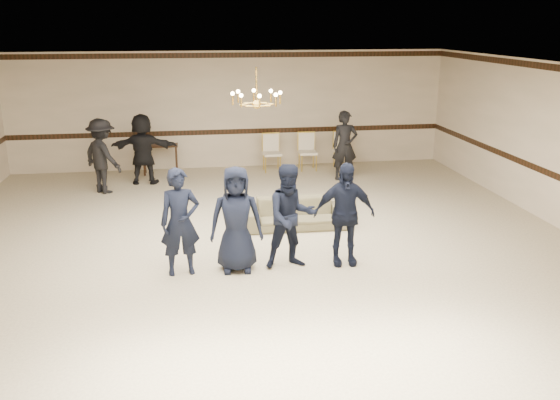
{
  "coord_description": "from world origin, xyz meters",
  "views": [
    {
      "loc": [
        -1.22,
        -9.43,
        3.96
      ],
      "look_at": [
        0.18,
        -0.5,
        1.23
      ],
      "focal_mm": 38.12,
      "sensor_mm": 36.0,
      "label": 1
    }
  ],
  "objects": [
    {
      "name": "room",
      "position": [
        0.0,
        0.0,
        1.6
      ],
      "size": [
        12.01,
        14.01,
        3.21
      ],
      "color": "beige",
      "rests_on": "ground"
    },
    {
      "name": "chair_rail",
      "position": [
        0.0,
        6.99,
        1.0
      ],
      "size": [
        12.0,
        0.02,
        0.14
      ],
      "primitive_type": "cube",
      "color": "black",
      "rests_on": "wall_back"
    },
    {
      "name": "crown_molding",
      "position": [
        0.0,
        6.99,
        3.08
      ],
      "size": [
        12.0,
        0.02,
        0.14
      ],
      "primitive_type": "cube",
      "color": "black",
      "rests_on": "wall_back"
    },
    {
      "name": "chandelier",
      "position": [
        0.0,
        1.0,
        2.88
      ],
      "size": [
        0.94,
        0.94,
        0.89
      ],
      "primitive_type": null,
      "color": "#B88F3B",
      "rests_on": "ceiling"
    },
    {
      "name": "boy_a",
      "position": [
        -1.41,
        -0.31,
        0.88
      ],
      "size": [
        0.69,
        0.5,
        1.76
      ],
      "primitive_type": "imported",
      "rotation": [
        0.0,
        0.0,
        0.12
      ],
      "color": "black",
      "rests_on": "floor"
    },
    {
      "name": "boy_b",
      "position": [
        -0.51,
        -0.31,
        0.88
      ],
      "size": [
        0.89,
        0.61,
        1.76
      ],
      "primitive_type": "imported",
      "rotation": [
        0.0,
        0.0,
        -0.06
      ],
      "color": "black",
      "rests_on": "floor"
    },
    {
      "name": "boy_c",
      "position": [
        0.39,
        -0.31,
        0.88
      ],
      "size": [
        0.92,
        0.75,
        1.76
      ],
      "primitive_type": "imported",
      "rotation": [
        0.0,
        0.0,
        0.1
      ],
      "color": "black",
      "rests_on": "floor"
    },
    {
      "name": "boy_d",
      "position": [
        1.29,
        -0.31,
        0.88
      ],
      "size": [
        1.05,
        0.47,
        1.76
      ],
      "primitive_type": "imported",
      "rotation": [
        0.0,
        0.0,
        -0.04
      ],
      "color": "black",
      "rests_on": "floor"
    },
    {
      "name": "settee",
      "position": [
        0.84,
        1.63,
        0.29
      ],
      "size": [
        1.99,
        0.81,
        0.58
      ],
      "primitive_type": "imported",
      "rotation": [
        0.0,
        0.0,
        -0.02
      ],
      "color": "#666344",
      "rests_on": "floor"
    },
    {
      "name": "adult_left",
      "position": [
        -3.25,
        4.82,
        0.89
      ],
      "size": [
        1.28,
        1.28,
        1.78
      ],
      "primitive_type": "imported",
      "rotation": [
        0.0,
        0.0,
        2.35
      ],
      "color": "black",
      "rests_on": "floor"
    },
    {
      "name": "adult_mid",
      "position": [
        -2.35,
        5.52,
        0.89
      ],
      "size": [
        1.71,
        0.73,
        1.78
      ],
      "primitive_type": "imported",
      "rotation": [
        0.0,
        0.0,
        3.01
      ],
      "color": "black",
      "rests_on": "floor"
    },
    {
      "name": "adult_right",
      "position": [
        2.75,
        5.12,
        0.89
      ],
      "size": [
        0.67,
        0.46,
        1.78
      ],
      "primitive_type": "imported",
      "rotation": [
        0.0,
        0.0,
        -0.06
      ],
      "color": "black",
      "rests_on": "floor"
    },
    {
      "name": "banquet_chair_left",
      "position": [
        1.02,
        6.28,
        0.5
      ],
      "size": [
        0.52,
        0.52,
        1.01
      ],
      "primitive_type": null,
      "rotation": [
        0.0,
        0.0,
        0.07
      ],
      "color": "#F3E8CC",
      "rests_on": "floor"
    },
    {
      "name": "banquet_chair_mid",
      "position": [
        2.02,
        6.28,
        0.5
      ],
      "size": [
        0.5,
        0.5,
        1.01
      ],
      "primitive_type": null,
      "rotation": [
        0.0,
        0.0,
        -0.04
      ],
      "color": "#F3E8CC",
      "rests_on": "floor"
    },
    {
      "name": "banquet_chair_right",
      "position": [
        3.02,
        6.28,
        0.5
      ],
      "size": [
        0.51,
        0.51,
        1.01
      ],
      "primitive_type": null,
      "rotation": [
        0.0,
        0.0,
        0.04
      ],
      "color": "#F3E8CC",
      "rests_on": "floor"
    },
    {
      "name": "console_table",
      "position": [
        -1.98,
        6.48,
        0.4
      ],
      "size": [
        0.96,
        0.41,
        0.8
      ],
      "primitive_type": "cube",
      "rotation": [
        0.0,
        0.0,
        -0.01
      ],
      "color": "black",
      "rests_on": "floor"
    }
  ]
}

